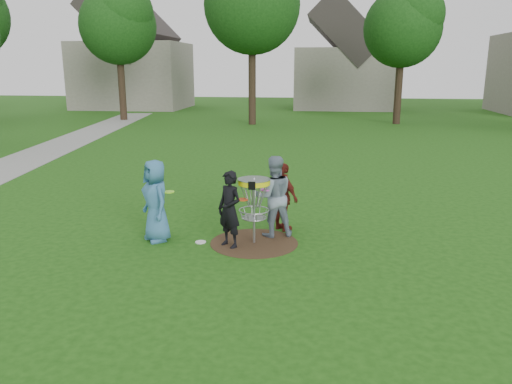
# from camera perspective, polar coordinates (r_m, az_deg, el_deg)

# --- Properties ---
(ground) EXTENTS (100.00, 100.00, 0.00)m
(ground) POSITION_cam_1_polar(r_m,az_deg,el_deg) (10.26, -0.22, -5.83)
(ground) COLOR #19470F
(ground) RESTS_ON ground
(dirt_patch) EXTENTS (1.80, 1.80, 0.01)m
(dirt_patch) POSITION_cam_1_polar(r_m,az_deg,el_deg) (10.26, -0.22, -5.81)
(dirt_patch) COLOR #47331E
(dirt_patch) RESTS_ON ground
(concrete_path) EXTENTS (7.75, 39.92, 0.02)m
(concrete_path) POSITION_cam_1_polar(r_m,az_deg,el_deg) (21.16, -24.98, 3.30)
(concrete_path) COLOR #9E9E99
(concrete_path) RESTS_ON ground
(player_blue) EXTENTS (0.95, 0.98, 1.69)m
(player_blue) POSITION_cam_1_polar(r_m,az_deg,el_deg) (10.38, -11.37, -0.98)
(player_blue) COLOR teal
(player_blue) RESTS_ON ground
(player_black) EXTENTS (0.67, 0.63, 1.54)m
(player_black) POSITION_cam_1_polar(r_m,az_deg,el_deg) (9.85, -3.05, -2.00)
(player_black) COLOR black
(player_black) RESTS_ON ground
(player_grey) EXTENTS (1.00, 0.88, 1.72)m
(player_grey) POSITION_cam_1_polar(r_m,az_deg,el_deg) (10.46, 2.01, -0.50)
(player_grey) COLOR gray
(player_grey) RESTS_ON ground
(player_maroon) EXTENTS (0.89, 0.88, 1.50)m
(player_maroon) POSITION_cam_1_polar(r_m,az_deg,el_deg) (10.85, 3.10, -0.59)
(player_maroon) COLOR #5C1B15
(player_maroon) RESTS_ON ground
(disc_on_grass) EXTENTS (0.22, 0.22, 0.02)m
(disc_on_grass) POSITION_cam_1_polar(r_m,az_deg,el_deg) (10.34, -6.35, -5.71)
(disc_on_grass) COLOR silver
(disc_on_grass) RESTS_ON ground
(disc_golf_basket) EXTENTS (0.66, 0.67, 1.38)m
(disc_golf_basket) POSITION_cam_1_polar(r_m,az_deg,el_deg) (9.96, -0.22, -0.31)
(disc_golf_basket) COLOR #9EA0A5
(disc_golf_basket) RESTS_ON ground
(held_discs) EXTENTS (2.33, 1.01, 0.16)m
(held_discs) POSITION_cam_1_polar(r_m,az_deg,el_deg) (10.20, -2.00, -0.14)
(held_discs) COLOR #97F71B
(held_discs) RESTS_ON ground
(tree_row) EXTENTS (51.20, 17.42, 9.90)m
(tree_row) POSITION_cam_1_polar(r_m,az_deg,el_deg) (30.36, 6.14, 19.15)
(tree_row) COLOR #38281C
(tree_row) RESTS_ON ground
(house_row) EXTENTS (44.50, 10.65, 11.62)m
(house_row) POSITION_cam_1_polar(r_m,az_deg,el_deg) (42.77, 12.52, 14.65)
(house_row) COLOR gray
(house_row) RESTS_ON ground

